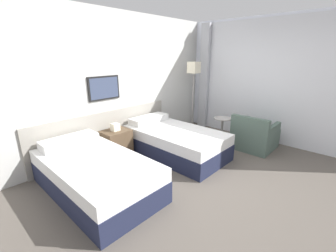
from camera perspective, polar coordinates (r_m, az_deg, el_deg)
The scene contains 9 objects.
ground_plane at distance 3.76m, azimuth 8.50°, elevation -13.03°, with size 16.00×16.00×0.00m, color #5B544C.
wall_headboard at distance 4.66m, azimuth -11.78°, elevation 9.82°, with size 10.00×0.10×2.70m.
wall_window at distance 5.42m, azimuth 25.78°, elevation 10.00°, with size 0.21×4.47×2.70m.
bed_near_door at distance 3.48m, azimuth -18.02°, elevation -11.44°, with size 1.09×1.98×0.64m.
bed_near_window at distance 4.46m, azimuth 1.64°, elevation -3.88°, with size 1.09×1.98×0.64m.
nightstand at distance 4.44m, azimuth -12.98°, elevation -4.32°, with size 0.50×0.42×0.68m.
floor_lamp at distance 5.59m, azimuth 6.56°, elevation 13.11°, with size 0.24×0.24×1.74m.
side_table at distance 4.97m, azimuth 13.56°, elevation -0.24°, with size 0.36×0.36×0.62m.
armchair at distance 5.08m, azimuth 21.08°, elevation -2.57°, with size 0.82×0.76×0.74m.
Camera 1 is at (-2.70, -1.78, 1.91)m, focal length 24.00 mm.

